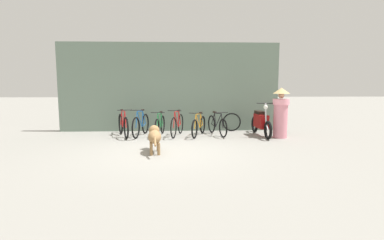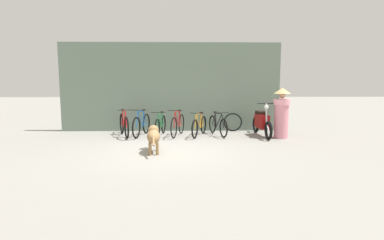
{
  "view_description": "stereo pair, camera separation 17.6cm",
  "coord_description": "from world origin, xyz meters",
  "views": [
    {
      "loc": [
        0.32,
        -7.76,
        1.78
      ],
      "look_at": [
        0.73,
        1.26,
        0.65
      ],
      "focal_mm": 28.0,
      "sensor_mm": 36.0,
      "label": 1
    },
    {
      "loc": [
        0.49,
        -7.77,
        1.78
      ],
      "look_at": [
        0.73,
        1.26,
        0.65
      ],
      "focal_mm": 28.0,
      "sensor_mm": 36.0,
      "label": 2
    }
  ],
  "objects": [
    {
      "name": "person_in_robes",
      "position": [
        3.62,
        1.71,
        0.85
      ],
      "size": [
        0.75,
        0.75,
        1.62
      ],
      "rotation": [
        0.0,
        0.0,
        2.37
      ],
      "color": "pink",
      "rests_on": "ground"
    },
    {
      "name": "motorcycle",
      "position": [
        3.09,
        2.09,
        0.46
      ],
      "size": [
        0.58,
        1.97,
        1.14
      ],
      "rotation": [
        0.0,
        0.0,
        -1.52
      ],
      "color": "black",
      "rests_on": "ground"
    },
    {
      "name": "bicycle_3",
      "position": [
        0.28,
        2.19,
        0.37
      ],
      "size": [
        0.53,
        1.6,
        0.89
      ],
      "rotation": [
        0.0,
        0.0,
        -1.82
      ],
      "color": "black",
      "rests_on": "ground"
    },
    {
      "name": "ground_plane",
      "position": [
        0.0,
        0.0,
        0.0
      ],
      "size": [
        60.0,
        60.0,
        0.0
      ],
      "primitive_type": "plane",
      "color": "gray"
    },
    {
      "name": "bicycle_1",
      "position": [
        -0.94,
        2.22,
        0.37
      ],
      "size": [
        0.49,
        1.66,
        0.91
      ],
      "rotation": [
        0.0,
        0.0,
        -1.77
      ],
      "color": "black",
      "rests_on": "ground"
    },
    {
      "name": "spare_tire_left",
      "position": [
        2.28,
        3.08,
        0.34
      ],
      "size": [
        0.68,
        0.09,
        0.68
      ],
      "rotation": [
        0.0,
        0.0,
        -0.06
      ],
      "color": "black",
      "rests_on": "ground"
    },
    {
      "name": "bicycle_5",
      "position": [
        1.63,
        2.3,
        0.34
      ],
      "size": [
        0.56,
        1.6,
        0.82
      ],
      "rotation": [
        0.0,
        0.0,
        -1.3
      ],
      "color": "black",
      "rests_on": "ground"
    },
    {
      "name": "bicycle_4",
      "position": [
        1.0,
        2.17,
        0.33
      ],
      "size": [
        0.64,
        1.58,
        0.81
      ],
      "rotation": [
        0.0,
        0.0,
        -1.9
      ],
      "color": "black",
      "rests_on": "ground"
    },
    {
      "name": "shop_wall_back",
      "position": [
        0.0,
        3.33,
        1.61
      ],
      "size": [
        8.04,
        0.2,
        3.23
      ],
      "color": "slate",
      "rests_on": "ground"
    },
    {
      "name": "bicycle_2",
      "position": [
        -0.31,
        2.24,
        0.34
      ],
      "size": [
        0.46,
        1.61,
        0.83
      ],
      "rotation": [
        0.0,
        0.0,
        -1.71
      ],
      "color": "black",
      "rests_on": "ground"
    },
    {
      "name": "bicycle_0",
      "position": [
        -1.52,
        2.18,
        0.37
      ],
      "size": [
        0.67,
        1.68,
        0.92
      ],
      "rotation": [
        0.0,
        0.0,
        -1.23
      ],
      "color": "black",
      "rests_on": "ground"
    },
    {
      "name": "stray_dog",
      "position": [
        -0.3,
        -0.19,
        0.43
      ],
      "size": [
        0.4,
        1.3,
        0.65
      ],
      "rotation": [
        0.0,
        0.0,
        1.67
      ],
      "color": "#997247",
      "rests_on": "ground"
    }
  ]
}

